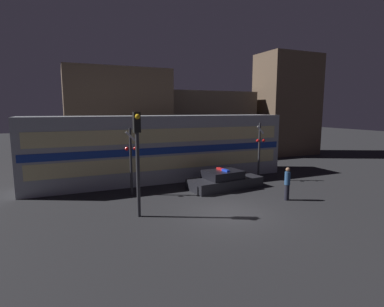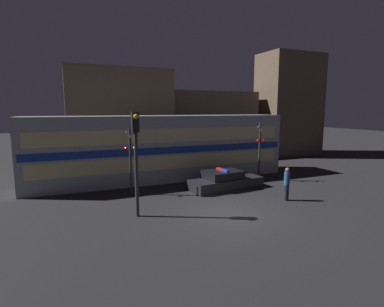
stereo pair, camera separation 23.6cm
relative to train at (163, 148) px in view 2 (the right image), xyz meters
name	(u,v)px [view 2 (the right image)]	position (x,y,z in m)	size (l,w,h in m)	color
ground_plane	(228,213)	(0.72, -7.98, -2.23)	(120.00, 120.00, 0.00)	black
train	(163,148)	(0.00, 0.00, 0.00)	(17.74, 2.95, 4.46)	#999EA5
police_car	(224,181)	(2.79, -3.86, -1.77)	(4.80, 2.37, 1.25)	black
pedestrian	(287,184)	(4.62, -7.40, -1.31)	(0.30, 0.30, 1.80)	black
crossing_signal_near	(260,149)	(6.02, -2.96, -0.04)	(0.69, 0.31, 3.97)	#2D2D33
crossing_signal_far	(131,158)	(-2.84, -3.00, -0.10)	(0.69, 0.31, 3.85)	#2D2D33
traffic_light_corner	(136,151)	(-3.32, -6.68, 0.82)	(0.30, 0.46, 4.76)	#2D2D33
building_left	(118,119)	(-1.89, 6.57, 1.86)	(8.43, 5.36, 8.18)	brown
building_center	(206,124)	(7.70, 9.08, 1.11)	(9.42, 5.48, 6.67)	brown
building_right	(289,105)	(16.35, 6.38, 3.12)	(6.33, 4.08, 10.71)	brown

